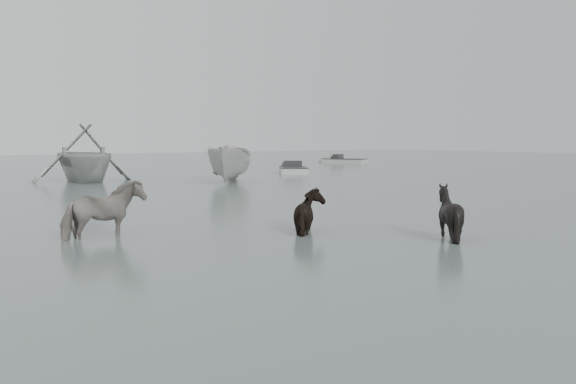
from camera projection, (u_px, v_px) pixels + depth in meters
name	position (u px, v px, depth m)	size (l,w,h in m)	color
ground	(306.00, 240.00, 14.03)	(140.00, 140.00, 0.00)	#4C5A58
pony_pinto	(103.00, 203.00, 14.34)	(0.83, 1.83, 1.54)	black
pony_dark	(312.00, 203.00, 15.19)	(1.38, 1.18, 1.39)	black
pony_black	(449.00, 205.00, 14.22)	(1.18, 1.33, 1.47)	black
rowboat_trail	(84.00, 151.00, 31.76)	(4.95, 5.74, 3.02)	#ACAEAC
boat_small	(231.00, 162.00, 31.46)	(1.91, 5.09, 1.97)	#AFAFAB
skiff_port	(293.00, 167.00, 39.14)	(4.34, 1.60, 0.75)	#AAADAA
skiff_star	(345.00, 159.00, 53.67)	(5.04, 1.60, 0.75)	#A6A6A2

